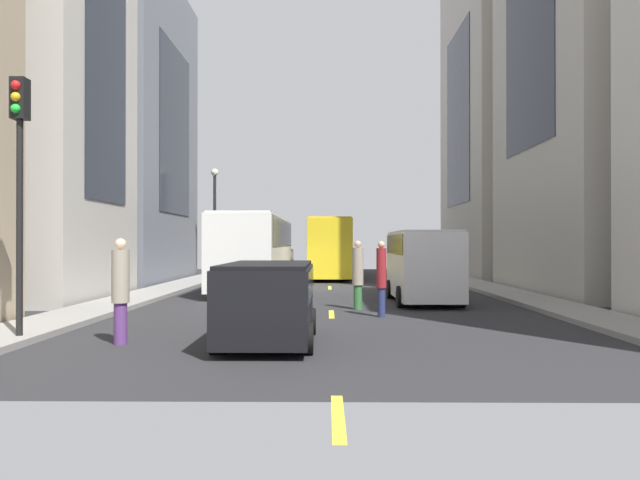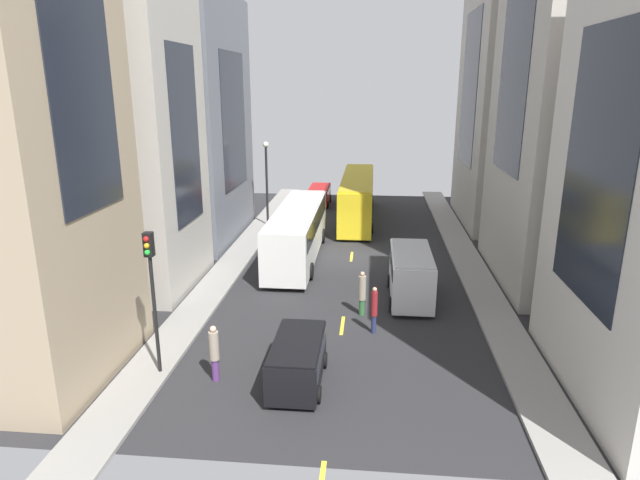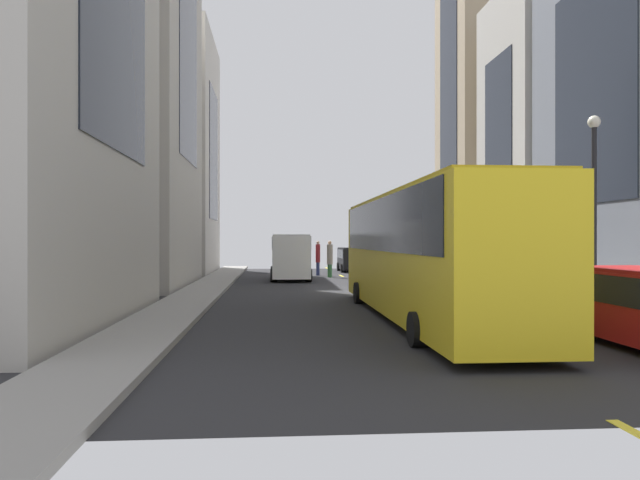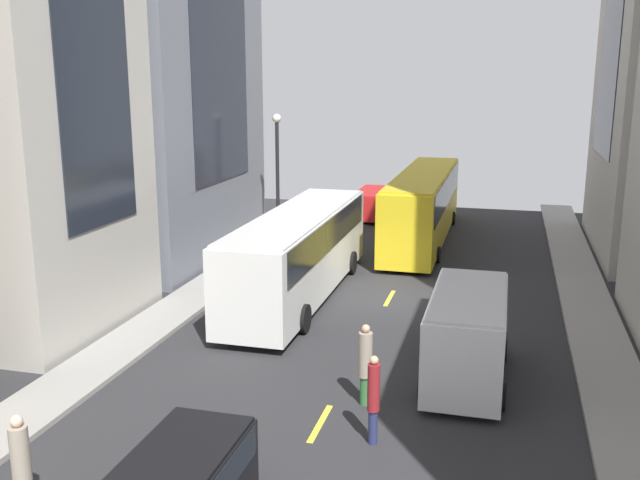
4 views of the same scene
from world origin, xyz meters
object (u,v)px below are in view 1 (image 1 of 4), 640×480
delivery_van_white (423,261)px  traffic_light_near_corner (19,155)px  car_black_1 (268,296)px  car_red_0 (280,259)px  pedestrian_crossing_near (381,276)px  streetcar_yellow (329,243)px  pedestrian_waiting_curb (358,273)px  city_bus_white (256,246)px  pedestrian_crossing_mid (121,288)px

delivery_van_white → traffic_light_near_corner: bearing=-139.4°
car_black_1 → traffic_light_near_corner: bearing=179.5°
car_red_0 → pedestrian_crossing_near: size_ratio=2.10×
car_red_0 → traffic_light_near_corner: (-3.14, -31.15, 3.06)m
streetcar_yellow → car_black_1: bearing=-93.1°
car_red_0 → pedestrian_waiting_curb: 25.12m
city_bus_white → pedestrian_crossing_mid: (-1.08, -15.07, -0.81)m
delivery_van_white → traffic_light_near_corner: traffic_light_near_corner is taller
delivery_van_white → pedestrian_crossing_near: size_ratio=2.39×
pedestrian_waiting_curb → delivery_van_white: bearing=163.7°
pedestrian_waiting_curb → pedestrian_crossing_near: 2.04m
pedestrian_crossing_mid → traffic_light_near_corner: size_ratio=0.40×
city_bus_white → pedestrian_crossing_mid: 15.13m
city_bus_white → delivery_van_white: city_bus_white is taller
car_red_0 → pedestrian_crossing_near: bearing=-79.2°
streetcar_yellow → traffic_light_near_corner: 26.85m
city_bus_white → car_black_1: (2.05, -14.93, -0.99)m
city_bus_white → pedestrian_crossing_near: bearing=-64.8°
car_black_1 → pedestrian_waiting_curb: pedestrian_waiting_curb is taller
car_red_0 → traffic_light_near_corner: 31.46m
delivery_van_white → pedestrian_crossing_mid: bearing=-131.5°
streetcar_yellow → car_red_0: streetcar_yellow is taller
traffic_light_near_corner → pedestrian_crossing_mid: bearing=-4.7°
city_bus_white → traffic_light_near_corner: (-3.35, -14.89, 2.04)m
streetcar_yellow → delivery_van_white: size_ratio=2.70×
city_bus_white → pedestrian_waiting_curb: (4.31, -8.44, -0.83)m
car_black_1 → traffic_light_near_corner: (-5.40, 0.04, 3.03)m
city_bus_white → streetcar_yellow: size_ratio=0.85×
car_black_1 → pedestrian_crossing_mid: (-3.13, -0.14, 0.18)m
pedestrian_waiting_curb → car_black_1: bearing=12.2°
traffic_light_near_corner → delivery_van_white: bearing=40.6°
pedestrian_waiting_curb → pedestrian_crossing_mid: size_ratio=0.99×
pedestrian_crossing_near → pedestrian_crossing_mid: 7.59m
streetcar_yellow → delivery_van_white: (3.31, -17.21, -0.61)m
traffic_light_near_corner → car_black_1: bearing=-0.5°
streetcar_yellow → traffic_light_near_corner: bearing=-104.7°
traffic_light_near_corner → car_red_0: bearing=84.2°
delivery_van_white → car_red_0: bearing=107.3°
pedestrian_waiting_curb → pedestrian_crossing_mid: 8.54m
car_red_0 → car_black_1: car_black_1 is taller
pedestrian_waiting_curb → pedestrian_crossing_mid: (-5.39, -6.63, 0.02)m
pedestrian_crossing_mid → streetcar_yellow: bearing=-88.5°
pedestrian_crossing_near → city_bus_white: bearing=-53.7°
delivery_van_white → pedestrian_waiting_curb: size_ratio=2.37×
delivery_van_white → car_black_1: size_ratio=1.32×
delivery_van_white → car_red_0: 23.54m
pedestrian_waiting_curb → traffic_light_near_corner: (-7.66, -6.44, 2.87)m
pedestrian_waiting_curb → traffic_light_near_corner: bearing=-18.5°
car_black_1 → traffic_light_near_corner: size_ratio=0.72×
streetcar_yellow → pedestrian_crossing_near: (1.42, -21.41, -0.93)m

